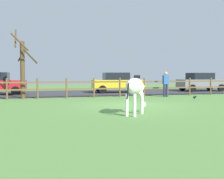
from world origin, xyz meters
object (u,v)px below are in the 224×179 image
at_px(zebra, 136,89).
at_px(parked_car_grey, 201,82).
at_px(visitor_near_fence, 166,83).
at_px(bare_tree, 22,67).
at_px(crow_on_grass, 195,97).
at_px(parked_car_yellow, 117,82).

height_order(zebra, parked_car_grey, parked_car_grey).
bearing_deg(parked_car_grey, visitor_near_fence, -141.87).
height_order(bare_tree, zebra, bare_tree).
height_order(bare_tree, parked_car_grey, bare_tree).
xyz_separation_m(crow_on_grass, parked_car_grey, (4.97, 6.68, 0.72)).
xyz_separation_m(bare_tree, parked_car_grey, (14.62, 3.32, -1.07)).
xyz_separation_m(zebra, crow_on_grass, (5.75, 5.11, -0.80)).
bearing_deg(visitor_near_fence, parked_car_grey, 38.13).
bearing_deg(zebra, parked_car_grey, 47.70).
bearing_deg(bare_tree, visitor_near_fence, -7.51).
bearing_deg(crow_on_grass, visitor_near_fence, 109.04).
height_order(crow_on_grass, parked_car_yellow, parked_car_yellow).
height_order(zebra, parked_car_yellow, parked_car_yellow).
height_order(parked_car_grey, visitor_near_fence, visitor_near_fence).
distance_m(bare_tree, visitor_near_fence, 9.02).
distance_m(zebra, crow_on_grass, 7.73).
distance_m(zebra, parked_car_yellow, 12.28).
bearing_deg(visitor_near_fence, zebra, -124.43).
xyz_separation_m(crow_on_grass, parked_car_yellow, (-2.58, 6.76, 0.72)).
bearing_deg(visitor_near_fence, bare_tree, 172.49).
distance_m(bare_tree, zebra, 9.37).
distance_m(parked_car_yellow, visitor_near_fence, 4.92).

